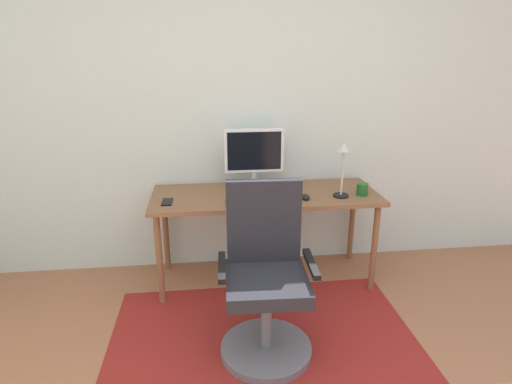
{
  "coord_description": "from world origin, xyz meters",
  "views": [
    {
      "loc": [
        -0.35,
        -1.04,
        1.69
      ],
      "look_at": [
        -0.05,
        1.58,
        0.8
      ],
      "focal_mm": 29.34,
      "sensor_mm": 36.0,
      "label": 1
    }
  ],
  "objects": [
    {
      "name": "computer_mouse",
      "position": [
        0.32,
        1.68,
        0.72
      ],
      "size": [
        0.06,
        0.1,
        0.03
      ],
      "primitive_type": "ellipsoid",
      "color": "black",
      "rests_on": "desk"
    },
    {
      "name": "monitor",
      "position": [
        -0.01,
        1.99,
        0.97
      ],
      "size": [
        0.44,
        0.18,
        0.45
      ],
      "color": "#B2B2B7",
      "rests_on": "desk"
    },
    {
      "name": "coffee_cup",
      "position": [
        0.74,
        1.71,
        0.74
      ],
      "size": [
        0.08,
        0.08,
        0.09
      ],
      "primitive_type": "cylinder",
      "color": "#1C5923",
      "rests_on": "desk"
    },
    {
      "name": "desk",
      "position": [
        0.05,
        1.83,
        0.63
      ],
      "size": [
        1.65,
        0.61,
        0.7
      ],
      "color": "brown",
      "rests_on": "ground"
    },
    {
      "name": "wall_back",
      "position": [
        0.0,
        2.2,
        1.3
      ],
      "size": [
        6.0,
        0.1,
        2.6
      ],
      "primitive_type": "cube",
      "color": "silver",
      "rests_on": "ground"
    },
    {
      "name": "desk_lamp",
      "position": [
        0.58,
        1.7,
        0.95
      ],
      "size": [
        0.11,
        0.11,
        0.39
      ],
      "color": "black",
      "rests_on": "desk"
    },
    {
      "name": "office_chair",
      "position": [
        -0.05,
        1.03,
        0.41
      ],
      "size": [
        0.54,
        0.54,
        1.01
      ],
      "rotation": [
        0.0,
        0.0,
        -0.04
      ],
      "color": "slate",
      "rests_on": "ground"
    },
    {
      "name": "area_rug",
      "position": [
        -0.06,
        1.08,
        0.0
      ],
      "size": [
        1.88,
        1.29,
        0.01
      ],
      "primitive_type": "cube",
      "color": "maroon",
      "rests_on": "ground"
    },
    {
      "name": "cell_phone",
      "position": [
        -0.65,
        1.71,
        0.71
      ],
      "size": [
        0.07,
        0.14,
        0.01
      ],
      "primitive_type": "cube",
      "rotation": [
        0.0,
        0.0,
        -0.02
      ],
      "color": "black",
      "rests_on": "desk"
    },
    {
      "name": "keyboard",
      "position": [
        -0.03,
        1.63,
        0.71
      ],
      "size": [
        0.43,
        0.13,
        0.02
      ],
      "primitive_type": "cube",
      "color": "black",
      "rests_on": "desk"
    }
  ]
}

